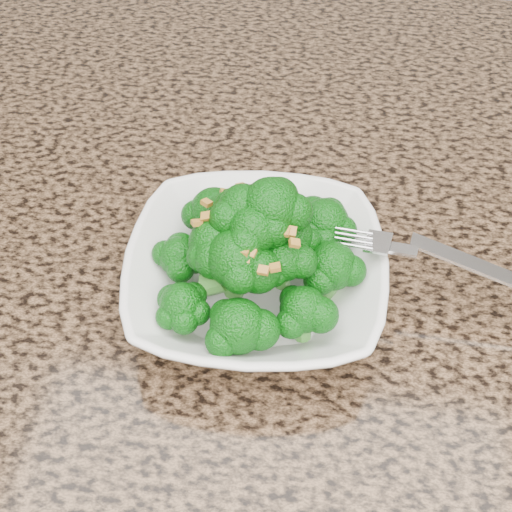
# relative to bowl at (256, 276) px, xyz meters

# --- Properties ---
(cabinet) EXTENTS (1.55, 0.95, 0.87)m
(cabinet) POSITION_rel_bowl_xyz_m (-0.04, 0.05, -0.49)
(cabinet) COLOR #342315
(cabinet) RESTS_ON ground
(granite_counter) EXTENTS (1.64, 1.04, 0.03)m
(granite_counter) POSITION_rel_bowl_xyz_m (-0.04, 0.05, -0.04)
(granite_counter) COLOR brown
(granite_counter) RESTS_ON cabinet
(bowl) EXTENTS (0.22, 0.22, 0.05)m
(bowl) POSITION_rel_bowl_xyz_m (0.00, 0.00, 0.00)
(bowl) COLOR white
(bowl) RESTS_ON granite_counter
(broccoli_pile) EXTENTS (0.18, 0.18, 0.08)m
(broccoli_pile) POSITION_rel_bowl_xyz_m (-0.00, 0.00, 0.06)
(broccoli_pile) COLOR #0A5B0B
(broccoli_pile) RESTS_ON bowl
(garlic_topping) EXTENTS (0.11, 0.11, 0.01)m
(garlic_topping) POSITION_rel_bowl_xyz_m (-0.00, 0.00, 0.11)
(garlic_topping) COLOR #B67E2C
(garlic_topping) RESTS_ON broccoli_pile
(fork) EXTENTS (0.19, 0.07, 0.01)m
(fork) POSITION_rel_bowl_xyz_m (0.12, 0.01, 0.03)
(fork) COLOR silver
(fork) RESTS_ON bowl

